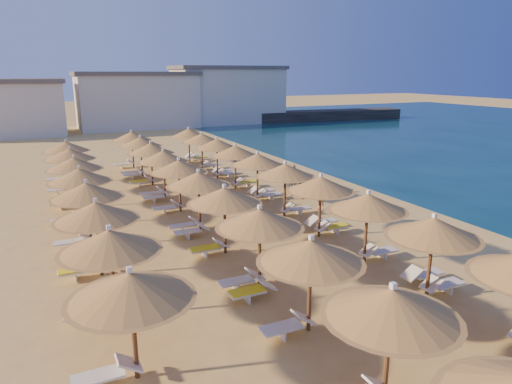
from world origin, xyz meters
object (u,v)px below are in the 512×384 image
jetty (310,116)px  beachgoer_b (301,185)px  parasol_row_east (285,171)px  parasol_row_west (199,180)px  beachgoer_c (293,180)px  beachgoer_a (321,194)px

jetty → beachgoer_b: (-24.21, -37.66, 0.06)m
parasol_row_east → parasol_row_west: 4.58m
parasol_row_east → beachgoer_b: 3.99m
jetty → parasol_row_east: 48.39m
jetty → beachgoer_b: bearing=-117.0°
parasol_row_east → beachgoer_c: parasol_row_east is taller
jetty → beachgoer_b: size_ratio=18.44×
beachgoer_a → parasol_row_east: bearing=-102.1°
parasol_row_east → beachgoer_a: (2.30, 0.15, -1.52)m
parasol_row_west → beachgoer_a: (6.88, 0.15, -1.52)m
jetty → beachgoer_a: bearing=-115.6°
jetty → parasol_row_east: bearing=-117.8°
parasol_row_west → beachgoer_c: (7.10, 3.54, -1.46)m
beachgoer_c → parasol_row_west: bearing=-136.3°
jetty → parasol_row_east: size_ratio=0.85×
beachgoer_c → beachgoer_b: beachgoer_c is taller
parasol_row_west → jetty: bearing=52.2°
parasol_row_west → beachgoer_c: size_ratio=18.69×
jetty → parasol_row_east: parasol_row_east is taller
parasol_row_west → beachgoer_b: size_ratio=21.81×
beachgoer_a → parasol_row_west: bearing=-104.7°
parasol_row_west → beachgoer_b: bearing=20.4°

